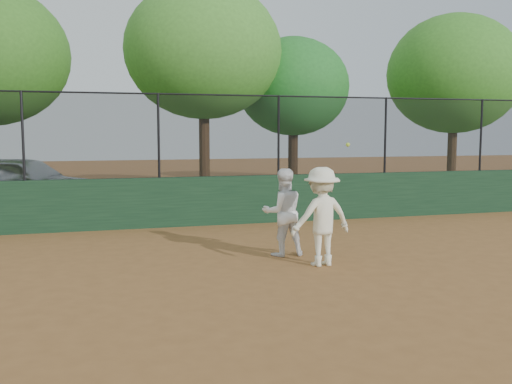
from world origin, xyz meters
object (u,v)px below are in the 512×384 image
object	(u,v)px
tree_2	(203,51)
player_second	(283,212)
parked_car	(22,183)
player_main	(321,217)
tree_4	(455,74)
tree_3	(293,87)

from	to	relation	value
tree_2	player_second	bearing A→B (deg)	-92.18
parked_car	player_main	size ratio (longest dim) A/B	2.25
tree_2	tree_4	world-z (taller)	tree_2
parked_car	tree_3	world-z (taller)	tree_3
player_second	tree_4	size ratio (longest dim) A/B	0.24
parked_car	player_second	bearing A→B (deg)	-123.73
tree_4	player_main	bearing A→B (deg)	-133.84
tree_3	tree_4	world-z (taller)	tree_4
player_main	parked_car	bearing A→B (deg)	122.63
tree_3	tree_4	size ratio (longest dim) A/B	0.86
parked_car	tree_2	size ratio (longest dim) A/B	0.65
parked_car	player_main	bearing A→B (deg)	-124.82
parked_car	tree_4	distance (m)	15.77
player_main	player_second	bearing A→B (deg)	112.13
player_main	tree_3	distance (m)	11.93
parked_car	tree_2	distance (m)	7.17
tree_2	tree_4	xyz separation A→B (m)	(9.62, -0.20, -0.52)
player_second	parked_car	bearing A→B (deg)	-55.81
parked_car	tree_4	size ratio (longest dim) A/B	0.71
player_second	tree_3	world-z (taller)	tree_3
player_main	tree_3	world-z (taller)	tree_3
player_main	tree_2	xyz separation A→B (m)	(-0.02, 10.19, 4.13)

